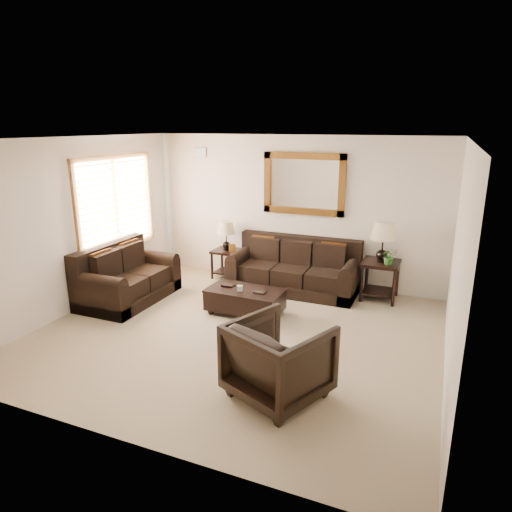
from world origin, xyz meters
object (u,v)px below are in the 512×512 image
at_px(loveseat, 126,280).
at_px(end_table_left, 226,241).
at_px(sofa, 294,271).
at_px(end_table_right, 382,249).
at_px(coffee_table, 245,299).
at_px(armchair, 279,356).

relative_size(loveseat, end_table_left, 1.53).
bearing_deg(end_table_left, sofa, -6.13).
relative_size(sofa, loveseat, 1.33).
xyz_separation_m(end_table_right, coffee_table, (-1.85, -1.46, -0.63)).
distance_m(end_table_right, coffee_table, 2.44).
height_order(sofa, end_table_right, end_table_right).
bearing_deg(coffee_table, armchair, -55.35).
distance_m(coffee_table, armchair, 2.31).
xyz_separation_m(coffee_table, armchair, (1.26, -1.93, 0.23)).
distance_m(sofa, loveseat, 2.94).
xyz_separation_m(end_table_left, armchair, (2.31, -3.44, -0.24)).
bearing_deg(coffee_table, end_table_right, 39.76).
distance_m(sofa, end_table_left, 1.49).
xyz_separation_m(sofa, loveseat, (-2.48, -1.58, 0.02)).
height_order(sofa, coffee_table, sofa).
bearing_deg(loveseat, armchair, -116.94).
bearing_deg(sofa, armchair, -74.91).
bearing_deg(end_table_right, sofa, -176.14).
relative_size(sofa, end_table_right, 1.68).
relative_size(end_table_left, armchair, 1.16).
bearing_deg(coffee_table, end_table_left, 126.58).
bearing_deg(sofa, end_table_right, 3.86).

